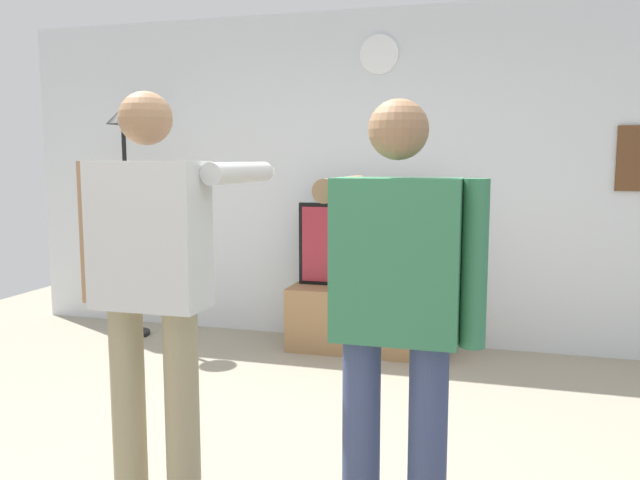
# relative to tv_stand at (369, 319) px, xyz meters

# --- Properties ---
(back_wall) EXTENTS (6.40, 0.10, 2.70)m
(back_wall) POSITION_rel_tv_stand_xyz_m (-0.01, 0.35, 1.10)
(back_wall) COLOR silver
(back_wall) RESTS_ON ground_plane
(tv_stand) EXTENTS (1.26, 0.53, 0.50)m
(tv_stand) POSITION_rel_tv_stand_xyz_m (0.00, 0.00, 0.00)
(tv_stand) COLOR #997047
(tv_stand) RESTS_ON ground_plane
(television) EXTENTS (1.18, 0.07, 0.66)m
(television) POSITION_rel_tv_stand_xyz_m (0.00, 0.05, 0.58)
(television) COLOR black
(television) RESTS_ON tv_stand
(wall_clock) EXTENTS (0.31, 0.03, 0.31)m
(wall_clock) POSITION_rel_tv_stand_xyz_m (0.00, 0.29, 2.08)
(wall_clock) COLOR white
(floor_lamp) EXTENTS (0.32, 0.32, 1.94)m
(floor_lamp) POSITION_rel_tv_stand_xyz_m (-2.07, -0.13, 1.13)
(floor_lamp) COLOR black
(floor_lamp) RESTS_ON ground_plane
(person_standing_nearer_lamp) EXTENTS (0.63, 0.78, 1.77)m
(person_standing_nearer_lamp) POSITION_rel_tv_stand_xyz_m (-0.37, -2.60, 0.76)
(person_standing_nearer_lamp) COLOR gray
(person_standing_nearer_lamp) RESTS_ON ground_plane
(person_standing_nearer_couch) EXTENTS (0.62, 0.78, 1.71)m
(person_standing_nearer_couch) POSITION_rel_tv_stand_xyz_m (0.63, -2.64, 0.73)
(person_standing_nearer_couch) COLOR #384266
(person_standing_nearer_couch) RESTS_ON ground_plane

